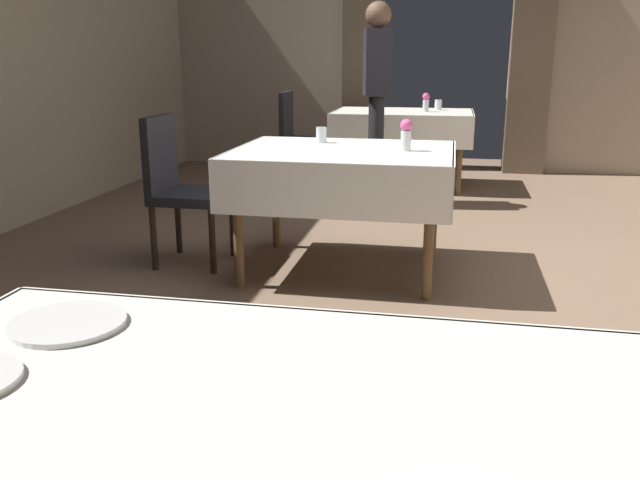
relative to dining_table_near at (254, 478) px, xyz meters
The scene contains 13 objects.
ground 2.89m from the dining_table_near, 86.88° to the left, with size 10.08×10.08×0.00m, color #7A604C.
wall_back 7.05m from the dining_table_near, 88.74° to the left, with size 6.40×0.27×3.00m.
dining_table_near is the anchor object (origin of this frame).
dining_table_mid 3.05m from the dining_table_near, 96.63° to the left, with size 1.30×1.07×0.75m.
dining_table_far 5.86m from the dining_table_near, 92.05° to the left, with size 1.36×0.94×0.75m.
chair_mid_left 3.30m from the dining_table_near, 114.84° to the left, with size 0.44×0.44×0.93m.
chair_far_left 5.94m from the dining_table_near, 102.42° to the left, with size 0.44×0.44×0.93m.
plate_near_d 0.58m from the dining_table_near, 148.41° to the left, with size 0.24×0.24×0.01m, color white.
flower_vase_mid 3.03m from the dining_table_near, 89.78° to the left, with size 0.07×0.07×0.18m.
glass_mid_b 3.34m from the dining_table_near, 99.29° to the left, with size 0.07×0.07×0.10m, color silver.
flower_vase_far 5.82m from the dining_table_near, 89.92° to the left, with size 0.07×0.07×0.18m.
glass_far_b 6.06m from the dining_table_near, 88.84° to the left, with size 0.07×0.07×0.10m, color silver.
person_waiter_by_doorway 5.00m from the dining_table_near, 94.38° to the left, with size 0.29×0.40×1.72m.
Camera 1 is at (0.12, -3.66, 1.29)m, focal length 37.21 mm.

